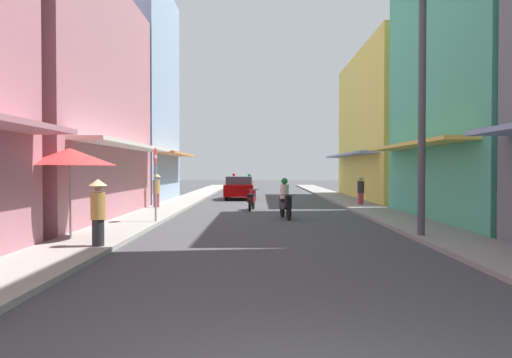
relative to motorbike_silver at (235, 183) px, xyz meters
name	(u,v)px	position (x,y,z in m)	size (l,w,h in m)	color
ground_plane	(266,206)	(2.45, -15.86, -0.70)	(114.60, 114.60, 0.00)	#424244
sidewalk_left	(176,204)	(-2.32, -15.86, -0.64)	(1.93, 60.09, 0.12)	#9E9991
sidewalk_right	(357,205)	(7.22, -15.86, -0.64)	(1.93, 60.09, 0.12)	gray
building_left_mid	(38,100)	(-6.27, -23.05, 3.82)	(7.05, 11.23, 9.05)	#B7727F
building_left_far	(116,95)	(-6.27, -12.78, 5.55)	(7.05, 8.56, 12.53)	#8CA5CC
building_right_mid	(509,48)	(11.17, -23.53, 5.65)	(7.05, 10.22, 12.72)	#4CB28C
building_right_far	(404,126)	(11.17, -10.61, 3.89)	(7.05, 13.70, 9.19)	#EFD159
motorbike_silver	(235,183)	(0.00, 0.00, 0.00)	(0.71, 1.76, 1.58)	black
motorbike_green	(250,185)	(1.35, -4.05, 0.00)	(0.56, 1.80, 1.58)	black
motorbike_maroon	(252,199)	(1.73, -18.58, -0.20)	(0.55, 1.81, 0.96)	black
motorbike_black	(285,201)	(3.08, -22.60, 0.00)	(0.57, 1.80, 1.58)	black
parked_car	(239,188)	(0.82, -10.45, 0.04)	(1.77, 4.11, 1.45)	#8C0000
pedestrian_crossing	(98,210)	(-1.72, -30.16, 0.25)	(0.44, 0.44, 1.69)	#262628
pedestrian_foreground	(361,189)	(7.25, -16.52, 0.22)	(0.44, 0.44, 1.63)	#99333F
pedestrian_far	(156,189)	(-2.77, -18.50, 0.26)	(0.44, 0.44, 1.71)	#99333F
vendor_umbrella	(70,157)	(-2.84, -28.94, 1.54)	(2.37, 2.37, 2.47)	#99999E
utility_pole	(422,101)	(6.50, -28.19, 3.09)	(0.20, 1.20, 7.43)	#4C4C4F
street_sign_no_entry	(156,175)	(-1.50, -24.72, 1.01)	(0.07, 0.60, 2.65)	gray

